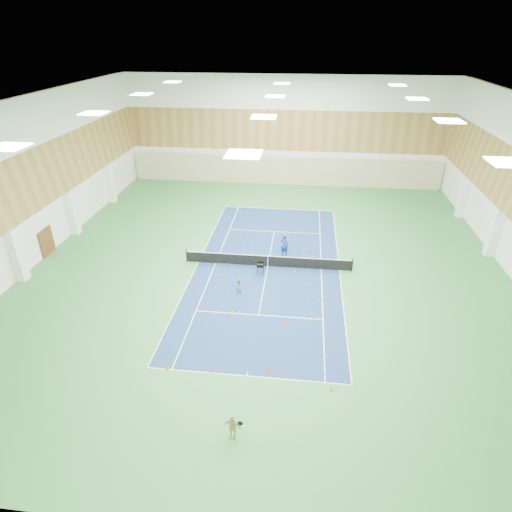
{
  "coord_description": "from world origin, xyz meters",
  "views": [
    {
      "loc": [
        2.45,
        -28.68,
        16.39
      ],
      "look_at": [
        -0.67,
        -2.12,
        2.0
      ],
      "focal_mm": 30.0,
      "sensor_mm": 36.0,
      "label": 1
    }
  ],
  "objects_px": {
    "tennis_net": "(268,260)",
    "ball_cart": "(261,268)",
    "coach": "(284,245)",
    "child_court": "(240,287)",
    "child_apron": "(232,427)"
  },
  "relations": [
    {
      "from": "child_court",
      "to": "ball_cart",
      "type": "distance_m",
      "value": 3.06
    },
    {
      "from": "coach",
      "to": "child_apron",
      "type": "height_order",
      "value": "coach"
    },
    {
      "from": "tennis_net",
      "to": "coach",
      "type": "bearing_deg",
      "value": 59.53
    },
    {
      "from": "child_apron",
      "to": "tennis_net",
      "type": "bearing_deg",
      "value": 98.82
    },
    {
      "from": "ball_cart",
      "to": "child_apron",
      "type": "bearing_deg",
      "value": -90.18
    },
    {
      "from": "coach",
      "to": "child_court",
      "type": "relative_size",
      "value": 1.66
    },
    {
      "from": "tennis_net",
      "to": "ball_cart",
      "type": "relative_size",
      "value": 13.26
    },
    {
      "from": "tennis_net",
      "to": "child_court",
      "type": "height_order",
      "value": "child_court"
    },
    {
      "from": "tennis_net",
      "to": "coach",
      "type": "relative_size",
      "value": 6.72
    },
    {
      "from": "tennis_net",
      "to": "child_apron",
      "type": "distance_m",
      "value": 15.73
    },
    {
      "from": "child_court",
      "to": "child_apron",
      "type": "bearing_deg",
      "value": -109.09
    },
    {
      "from": "coach",
      "to": "tennis_net",
      "type": "bearing_deg",
      "value": 80.53
    },
    {
      "from": "coach",
      "to": "child_apron",
      "type": "distance_m",
      "value": 17.72
    },
    {
      "from": "tennis_net",
      "to": "coach",
      "type": "distance_m",
      "value": 2.3
    },
    {
      "from": "coach",
      "to": "child_apron",
      "type": "bearing_deg",
      "value": 106.83
    }
  ]
}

